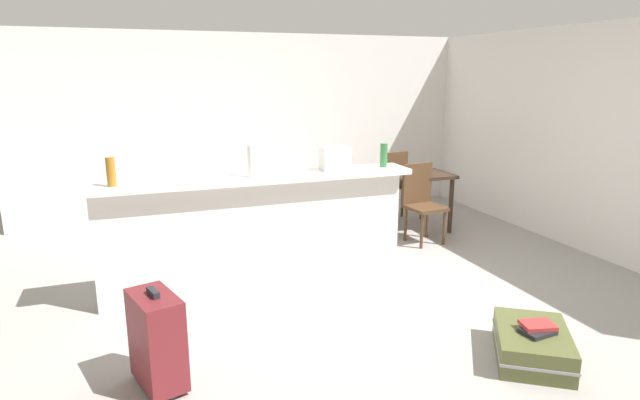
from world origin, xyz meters
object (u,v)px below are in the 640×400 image
object	(u,v)px
suitcase_flat_olive	(532,344)
suitcase_upright_maroon	(157,339)
bottle_amber	(111,172)
grocery_bag	(335,159)
dining_chair_far_side	(390,181)
bottle_white	(252,161)
bottle_green	(384,155)
dining_chair_near_partition	(422,199)
book_stack	(538,328)
dining_table	(404,180)

from	to	relation	value
suitcase_flat_olive	suitcase_upright_maroon	xyz separation A→B (m)	(-2.50, 0.55, 0.22)
bottle_amber	grocery_bag	xyz separation A→B (m)	(1.97, 0.06, -0.01)
dining_chair_far_side	suitcase_upright_maroon	size ratio (longest dim) A/B	1.39
bottle_white	bottle_green	size ratio (longest dim) A/B	1.20
bottle_green	dining_chair_near_partition	bearing A→B (deg)	39.26
bottle_amber	book_stack	xyz separation A→B (m)	(2.72, -1.89, -0.95)
dining_table	book_stack	size ratio (longest dim) A/B	4.11
bottle_green	suitcase_upright_maroon	bearing A→B (deg)	-149.11
bottle_green	suitcase_upright_maroon	distance (m)	2.76
grocery_bag	suitcase_upright_maroon	world-z (taller)	grocery_bag
dining_chair_far_side	book_stack	bearing A→B (deg)	-101.92
dining_chair_near_partition	suitcase_upright_maroon	distance (m)	3.77
suitcase_flat_olive	dining_chair_far_side	bearing A→B (deg)	77.95
bottle_green	suitcase_flat_olive	bearing A→B (deg)	-82.70
bottle_amber	dining_table	world-z (taller)	bottle_amber
grocery_bag	suitcase_upright_maroon	distance (m)	2.37
dining_chair_near_partition	suitcase_upright_maroon	xyz separation A→B (m)	(-3.14, -2.07, -0.19)
suitcase_upright_maroon	suitcase_flat_olive	bearing A→B (deg)	-12.51
suitcase_upright_maroon	dining_chair_near_partition	bearing A→B (deg)	33.43
bottle_amber	dining_chair_near_partition	distance (m)	3.52
bottle_amber	suitcase_upright_maroon	world-z (taller)	bottle_amber
bottle_green	book_stack	distance (m)	2.17
book_stack	grocery_bag	bearing A→B (deg)	111.16
bottle_amber	bottle_green	size ratio (longest dim) A/B	1.02
bottle_white	grocery_bag	distance (m)	0.81
grocery_bag	suitcase_flat_olive	bearing A→B (deg)	-68.56
dining_chair_near_partition	book_stack	distance (m)	2.75
bottle_amber	suitcase_upright_maroon	bearing A→B (deg)	-80.33
bottle_white	dining_table	xyz separation A→B (m)	(2.24, 1.27, -0.57)
dining_table	suitcase_upright_maroon	xyz separation A→B (m)	(-3.17, -2.57, -0.32)
bottle_white	dining_chair_far_side	distance (m)	3.08
suitcase_flat_olive	bottle_white	bearing A→B (deg)	130.20
grocery_bag	dining_chair_far_side	xyz separation A→B (m)	(1.54, 1.80, -0.67)
grocery_bag	suitcase_upright_maroon	bearing A→B (deg)	-142.11
grocery_bag	suitcase_upright_maroon	xyz separation A→B (m)	(-1.75, -1.36, -0.86)
bottle_green	suitcase_upright_maroon	world-z (taller)	bottle_green
grocery_bag	suitcase_flat_olive	distance (m)	2.32
dining_chair_near_partition	dining_table	bearing A→B (deg)	86.65
bottle_white	grocery_bag	world-z (taller)	bottle_white
suitcase_upright_maroon	book_stack	size ratio (longest dim) A/B	2.50
bottle_amber	dining_chair_far_side	xyz separation A→B (m)	(3.51, 1.86, -0.68)
bottle_green	grocery_bag	xyz separation A→B (m)	(-0.51, 0.01, -0.01)
bottle_amber	grocery_bag	world-z (taller)	bottle_amber
grocery_bag	book_stack	bearing A→B (deg)	-68.84
dining_table	suitcase_flat_olive	world-z (taller)	dining_table
bottle_amber	dining_chair_near_partition	world-z (taller)	bottle_amber
bottle_amber	bottle_green	xyz separation A→B (m)	(2.47, 0.05, -0.00)
bottle_green	book_stack	world-z (taller)	bottle_green
bottle_green	dining_table	distance (m)	1.62
dining_chair_far_side	book_stack	size ratio (longest dim) A/B	3.47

